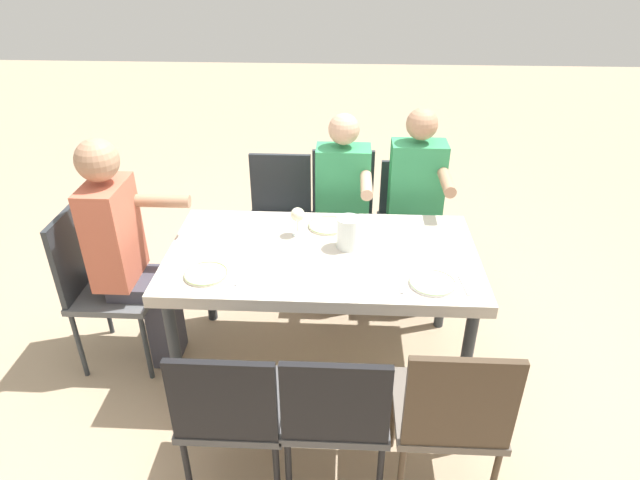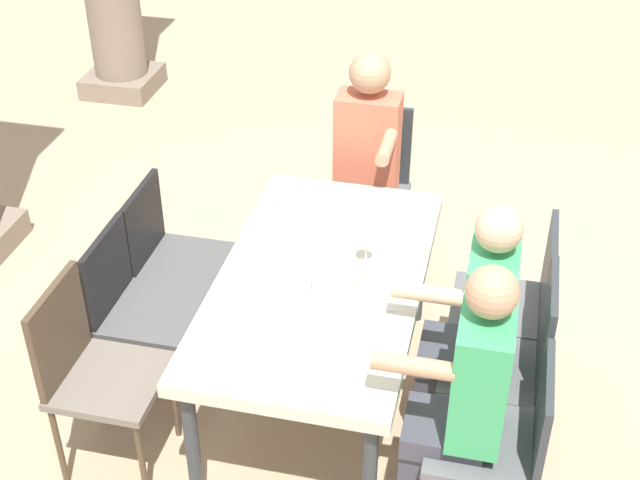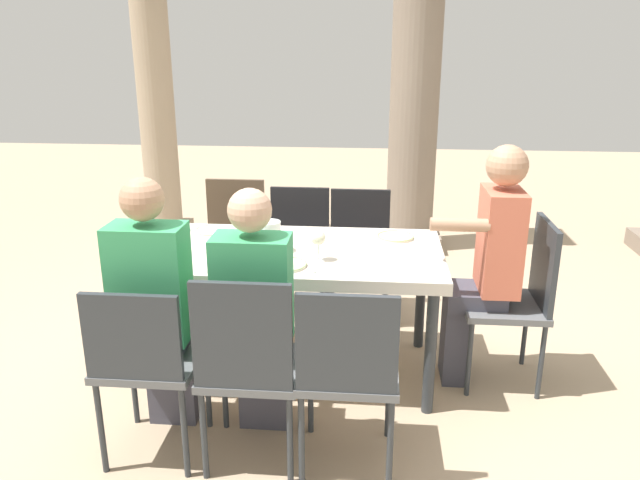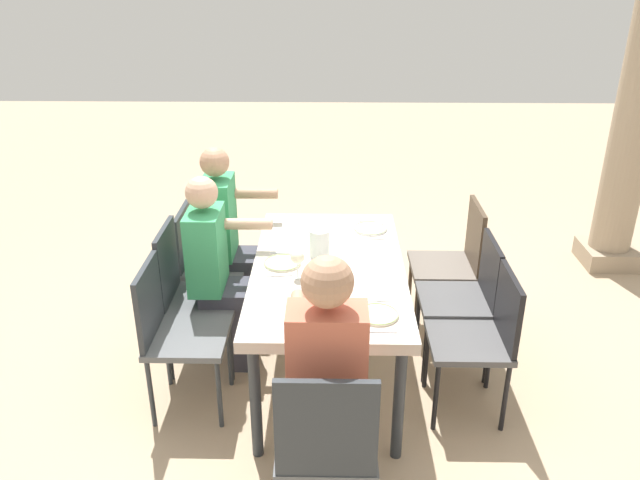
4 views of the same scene
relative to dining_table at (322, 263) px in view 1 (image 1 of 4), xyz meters
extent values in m
plane|color=tan|center=(0.00, 0.00, -0.69)|extent=(16.00, 16.00, 0.00)
cube|color=beige|center=(0.00, 0.00, 0.04)|extent=(1.63, 0.89, 0.06)
cylinder|color=#2D3338|center=(-0.74, 0.37, -0.34)|extent=(0.06, 0.06, 0.69)
cylinder|color=#2D3338|center=(0.74, 0.37, -0.34)|extent=(0.06, 0.06, 0.69)
cylinder|color=#2D3338|center=(-0.74, -0.37, -0.34)|extent=(0.06, 0.06, 0.69)
cylinder|color=#2D3338|center=(0.74, -0.37, -0.34)|extent=(0.06, 0.06, 0.69)
cube|color=#6A6158|center=(-0.56, 0.79, -0.21)|extent=(0.44, 0.44, 0.04)
cube|color=#473828|center=(-0.56, 0.99, 0.01)|extent=(0.42, 0.03, 0.45)
cylinder|color=#473828|center=(-0.75, 0.60, -0.46)|extent=(0.03, 0.03, 0.46)
cylinder|color=#473828|center=(-0.37, 0.60, -0.46)|extent=(0.03, 0.03, 0.46)
cube|color=#5B5E61|center=(-0.56, -0.79, -0.21)|extent=(0.44, 0.44, 0.04)
cube|color=#2D3338|center=(-0.56, -0.99, -0.01)|extent=(0.42, 0.03, 0.40)
cylinder|color=#2D3338|center=(-0.37, -0.60, -0.46)|extent=(0.03, 0.03, 0.46)
cylinder|color=#2D3338|center=(-0.75, -0.60, -0.46)|extent=(0.03, 0.03, 0.46)
cylinder|color=#2D3338|center=(-0.37, -0.98, -0.46)|extent=(0.03, 0.03, 0.46)
cylinder|color=#2D3338|center=(-0.75, -0.98, -0.46)|extent=(0.03, 0.03, 0.46)
cube|color=#4F4F50|center=(-0.10, 0.79, -0.21)|extent=(0.44, 0.44, 0.04)
cube|color=black|center=(-0.10, 0.99, -0.01)|extent=(0.42, 0.03, 0.40)
cylinder|color=black|center=(-0.29, 0.60, -0.46)|extent=(0.03, 0.03, 0.46)
cylinder|color=black|center=(0.09, 0.60, -0.46)|extent=(0.03, 0.03, 0.46)
cylinder|color=black|center=(0.09, 0.98, -0.46)|extent=(0.03, 0.03, 0.46)
cube|color=#5B5E61|center=(-0.10, -0.79, -0.23)|extent=(0.44, 0.44, 0.04)
cube|color=#2D3338|center=(-0.10, -0.99, 0.01)|extent=(0.42, 0.03, 0.49)
cylinder|color=#2D3338|center=(0.09, -0.60, -0.47)|extent=(0.03, 0.03, 0.44)
cylinder|color=#2D3338|center=(-0.29, -0.60, -0.47)|extent=(0.03, 0.03, 0.44)
cylinder|color=#2D3338|center=(0.09, -0.98, -0.47)|extent=(0.03, 0.03, 0.44)
cylinder|color=#2D3338|center=(-0.29, -0.98, -0.47)|extent=(0.03, 0.03, 0.44)
cube|color=#4F4F50|center=(0.33, 0.79, -0.23)|extent=(0.44, 0.44, 0.04)
cube|color=black|center=(0.33, 0.99, -0.02)|extent=(0.42, 0.03, 0.42)
cylinder|color=black|center=(0.14, 0.60, -0.47)|extent=(0.03, 0.03, 0.44)
cylinder|color=black|center=(0.52, 0.60, -0.47)|extent=(0.03, 0.03, 0.44)
cylinder|color=black|center=(0.14, 0.98, -0.47)|extent=(0.03, 0.03, 0.44)
cylinder|color=black|center=(0.52, 0.98, -0.47)|extent=(0.03, 0.03, 0.44)
cube|color=#5B5E61|center=(0.33, -0.79, -0.22)|extent=(0.44, 0.44, 0.04)
cube|color=#2D3338|center=(0.33, -0.99, 0.00)|extent=(0.42, 0.03, 0.45)
cylinder|color=#2D3338|center=(0.52, -0.60, -0.46)|extent=(0.03, 0.03, 0.45)
cylinder|color=#2D3338|center=(0.14, -0.60, -0.46)|extent=(0.03, 0.03, 0.45)
cylinder|color=#2D3338|center=(0.52, -0.98, -0.46)|extent=(0.03, 0.03, 0.45)
cylinder|color=#2D3338|center=(0.14, -0.98, -0.46)|extent=(0.03, 0.03, 0.45)
cube|color=#5B5E61|center=(1.16, 0.00, -0.23)|extent=(0.44, 0.44, 0.04)
cube|color=#2D3338|center=(1.36, 0.00, 0.02)|extent=(0.03, 0.42, 0.49)
cylinder|color=#2D3338|center=(0.97, 0.19, -0.47)|extent=(0.03, 0.03, 0.44)
cylinder|color=#2D3338|center=(0.97, -0.19, -0.47)|extent=(0.03, 0.03, 0.44)
cylinder|color=#2D3338|center=(1.35, 0.19, -0.47)|extent=(0.03, 0.03, 0.44)
cylinder|color=#2D3338|center=(1.35, -0.19, -0.47)|extent=(0.03, 0.03, 0.44)
cube|color=#3F3F4C|center=(-0.56, -0.54, -0.46)|extent=(0.24, 0.14, 0.46)
cube|color=#3F3F4C|center=(-0.56, -0.63, -0.18)|extent=(0.28, 0.32, 0.10)
cube|color=#389E60|center=(-0.56, -0.74, 0.14)|extent=(0.34, 0.20, 0.54)
sphere|color=tan|center=(-0.56, -0.74, 0.53)|extent=(0.19, 0.19, 0.19)
cylinder|color=tan|center=(-0.70, -0.50, 0.26)|extent=(0.07, 0.30, 0.07)
cube|color=#3F3F4C|center=(-0.10, -0.54, -0.46)|extent=(0.24, 0.14, 0.46)
cube|color=#3F3F4C|center=(-0.10, -0.63, -0.18)|extent=(0.28, 0.32, 0.10)
cube|color=#389E60|center=(-0.10, -0.74, 0.12)|extent=(0.34, 0.20, 0.50)
sphere|color=tan|center=(-0.10, -0.74, 0.49)|extent=(0.19, 0.19, 0.19)
cylinder|color=tan|center=(-0.24, -0.50, 0.23)|extent=(0.07, 0.30, 0.07)
cube|color=#3F3F4C|center=(0.91, 0.00, -0.46)|extent=(0.14, 0.24, 0.46)
cube|color=#3F3F4C|center=(1.00, 0.00, -0.18)|extent=(0.32, 0.28, 0.10)
cube|color=#CC664C|center=(1.11, 0.00, 0.15)|extent=(0.20, 0.34, 0.56)
sphere|color=tan|center=(1.11, 0.00, 0.56)|extent=(0.22, 0.22, 0.22)
cylinder|color=tan|center=(0.87, -0.14, 0.27)|extent=(0.30, 0.07, 0.07)
cylinder|color=white|center=(-0.54, 0.28, 0.07)|extent=(0.22, 0.22, 0.01)
torus|color=#A9CD91|center=(-0.54, 0.28, 0.08)|extent=(0.22, 0.22, 0.01)
cube|color=silver|center=(-0.69, 0.28, 0.07)|extent=(0.03, 0.17, 0.01)
cube|color=silver|center=(-0.39, 0.28, 0.07)|extent=(0.02, 0.17, 0.01)
cylinder|color=silver|center=(-0.02, -0.27, 0.07)|extent=(0.22, 0.22, 0.01)
torus|color=#A0BE77|center=(-0.02, -0.27, 0.08)|extent=(0.22, 0.22, 0.01)
cylinder|color=white|center=(0.14, -0.17, 0.07)|extent=(0.06, 0.06, 0.00)
cylinder|color=white|center=(0.14, -0.17, 0.12)|extent=(0.01, 0.01, 0.09)
sphere|color=#F2EFCC|center=(0.14, -0.17, 0.19)|extent=(0.08, 0.08, 0.08)
cube|color=silver|center=(-0.17, -0.27, 0.07)|extent=(0.02, 0.17, 0.01)
cube|color=silver|center=(0.13, -0.27, 0.07)|extent=(0.03, 0.17, 0.01)
cylinder|color=silver|center=(0.56, 0.25, 0.07)|extent=(0.21, 0.21, 0.01)
torus|color=#A0BE77|center=(0.56, 0.25, 0.08)|extent=(0.21, 0.21, 0.01)
cube|color=silver|center=(0.41, 0.25, 0.07)|extent=(0.03, 0.17, 0.01)
cube|color=silver|center=(0.71, 0.25, 0.07)|extent=(0.02, 0.17, 0.01)
cylinder|color=white|center=(-0.13, -0.06, 0.16)|extent=(0.12, 0.12, 0.17)
cylinder|color=#EFEAC6|center=(-0.13, -0.06, 0.13)|extent=(0.11, 0.11, 0.11)
camera|label=1|loc=(-0.11, 2.46, 1.56)|focal=30.74mm
camera|label=2|loc=(-3.06, -0.71, 2.40)|focal=49.76mm
camera|label=3|loc=(0.42, -3.20, 1.17)|focal=34.34mm
camera|label=4|loc=(3.33, 0.01, 1.75)|focal=35.39mm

